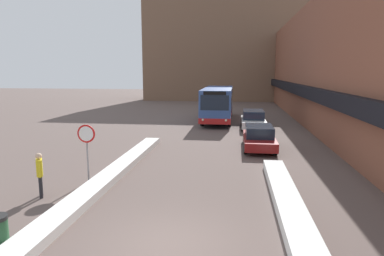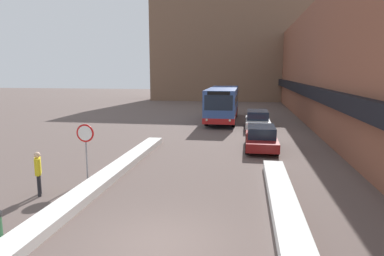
{
  "view_description": "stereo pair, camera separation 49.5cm",
  "coord_description": "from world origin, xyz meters",
  "px_view_note": "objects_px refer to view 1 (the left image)",
  "views": [
    {
      "loc": [
        1.76,
        -8.42,
        4.63
      ],
      "look_at": [
        -0.38,
        8.23,
        1.85
      ],
      "focal_mm": 32.0,
      "sensor_mm": 36.0,
      "label": 1
    },
    {
      "loc": [
        2.25,
        -8.35,
        4.63
      ],
      "look_at": [
        -0.38,
        8.23,
        1.85
      ],
      "focal_mm": 32.0,
      "sensor_mm": 36.0,
      "label": 2
    }
  ],
  "objects_px": {
    "stop_sign": "(87,141)",
    "city_bus": "(218,103)",
    "parked_car_front": "(259,137)",
    "pedestrian": "(40,171)",
    "parked_car_middle": "(253,119)"
  },
  "relations": [
    {
      "from": "stop_sign",
      "to": "pedestrian",
      "type": "height_order",
      "value": "stop_sign"
    },
    {
      "from": "parked_car_middle",
      "to": "stop_sign",
      "type": "height_order",
      "value": "stop_sign"
    },
    {
      "from": "parked_car_middle",
      "to": "pedestrian",
      "type": "relative_size",
      "value": 2.89
    },
    {
      "from": "parked_car_front",
      "to": "pedestrian",
      "type": "relative_size",
      "value": 2.73
    },
    {
      "from": "parked_car_front",
      "to": "stop_sign",
      "type": "relative_size",
      "value": 1.86
    },
    {
      "from": "city_bus",
      "to": "pedestrian",
      "type": "height_order",
      "value": "city_bus"
    },
    {
      "from": "city_bus",
      "to": "parked_car_middle",
      "type": "height_order",
      "value": "city_bus"
    },
    {
      "from": "city_bus",
      "to": "parked_car_middle",
      "type": "xyz_separation_m",
      "value": [
        3.11,
        -3.93,
        -0.95
      ]
    },
    {
      "from": "stop_sign",
      "to": "city_bus",
      "type": "bearing_deg",
      "value": 76.76
    },
    {
      "from": "city_bus",
      "to": "pedestrian",
      "type": "bearing_deg",
      "value": -104.75
    },
    {
      "from": "city_bus",
      "to": "parked_car_front",
      "type": "height_order",
      "value": "city_bus"
    },
    {
      "from": "parked_car_front",
      "to": "stop_sign",
      "type": "xyz_separation_m",
      "value": [
        -7.56,
        -7.4,
        1.09
      ]
    },
    {
      "from": "parked_car_front",
      "to": "stop_sign",
      "type": "distance_m",
      "value": 10.64
    },
    {
      "from": "city_bus",
      "to": "parked_car_front",
      "type": "relative_size",
      "value": 2.23
    },
    {
      "from": "pedestrian",
      "to": "parked_car_front",
      "type": "bearing_deg",
      "value": 107.42
    }
  ]
}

